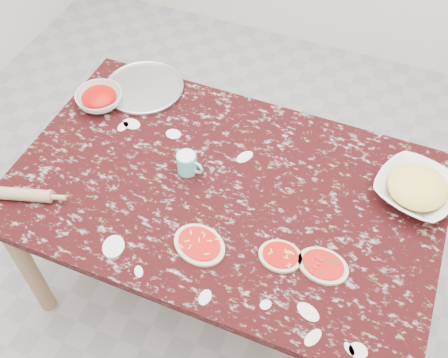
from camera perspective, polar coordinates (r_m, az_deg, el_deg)
ground at (r=2.60m, az=0.00°, el=-11.14°), size 4.00×4.00×0.00m
worktable at (r=2.04m, az=0.00°, el=-2.35°), size 1.60×1.00×0.75m
pizza_tray at (r=2.37m, az=-8.65°, el=9.72°), size 0.39×0.39×0.01m
sauce_bowl at (r=2.32m, az=-13.36°, el=8.44°), size 0.22×0.22×0.06m
cheese_bowl at (r=2.04m, az=20.09°, el=-1.16°), size 0.36×0.36×0.07m
flour_mug at (r=1.99m, az=-4.00°, el=1.72°), size 0.11×0.07×0.09m
pizza_left at (r=1.82m, az=-2.69°, el=-7.11°), size 0.23×0.20×0.02m
pizza_mid at (r=1.80m, az=6.12°, el=-8.29°), size 0.16×0.13×0.02m
pizza_right at (r=1.81m, az=10.68°, el=-9.21°), size 0.19×0.15×0.02m
rolling_pin at (r=2.06m, az=-21.25°, el=-1.56°), size 0.24×0.11×0.05m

